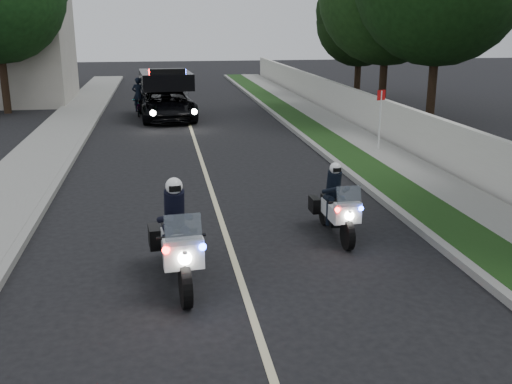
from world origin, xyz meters
TOP-DOWN VIEW (x-y plane):
  - ground at (0.00, 0.00)m, footprint 120.00×120.00m
  - curb_right at (4.10, 10.00)m, footprint 0.20×60.00m
  - grass_verge at (4.80, 10.00)m, footprint 1.20×60.00m
  - sidewalk_right at (6.10, 10.00)m, footprint 1.40×60.00m
  - property_wall at (7.10, 10.00)m, footprint 0.22×60.00m
  - curb_left at (-4.10, 10.00)m, footprint 0.20×60.00m
  - sidewalk_left at (-5.20, 10.00)m, footprint 2.00×60.00m
  - lane_marking at (0.00, 10.00)m, footprint 0.12×50.00m
  - police_moto_left at (-1.06, 1.13)m, footprint 0.94×2.21m
  - police_moto_right at (2.25, 2.92)m, footprint 0.68×1.84m
  - police_suv at (-0.92, 18.94)m, footprint 2.73×5.30m
  - bicycle at (-2.22, 20.26)m, footprint 0.55×1.57m
  - cyclist at (-2.22, 20.26)m, footprint 0.57×0.38m
  - sign_post at (6.00, 10.40)m, footprint 0.45×0.45m
  - tree_right_c at (10.11, 15.26)m, footprint 7.73×7.73m
  - tree_right_d at (9.31, 18.81)m, footprint 8.41×8.41m
  - tree_right_e at (10.18, 25.07)m, footprint 5.86×5.86m
  - tree_left_near at (-8.57, 22.01)m, footprint 7.83×7.83m
  - tree_left_far at (-9.65, 31.34)m, footprint 6.78×6.78m

SIDE VIEW (x-z plane):
  - ground at x=0.00m, z-range 0.00..0.00m
  - police_moto_left at x=-1.06m, z-range -0.92..0.92m
  - police_moto_right at x=2.25m, z-range -0.78..0.78m
  - police_suv at x=-0.92m, z-range -1.25..1.25m
  - bicycle at x=-2.22m, z-range -0.41..0.41m
  - cyclist at x=-2.22m, z-range -0.79..0.79m
  - sign_post at x=6.00m, z-range -1.10..1.10m
  - tree_right_c at x=10.11m, z-range -5.78..5.78m
  - tree_right_d at x=9.31m, z-range -5.31..5.31m
  - tree_right_e at x=10.18m, z-range -4.13..4.13m
  - tree_left_near at x=-8.57m, z-range -5.46..5.46m
  - tree_left_far at x=-9.65m, z-range -4.78..4.78m
  - lane_marking at x=0.00m, z-range 0.00..0.01m
  - curb_right at x=4.10m, z-range 0.00..0.15m
  - curb_left at x=-4.10m, z-range 0.00..0.15m
  - grass_verge at x=4.80m, z-range 0.00..0.16m
  - sidewalk_right at x=6.10m, z-range 0.00..0.16m
  - sidewalk_left at x=-5.20m, z-range 0.00..0.16m
  - property_wall at x=7.10m, z-range 0.00..1.50m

